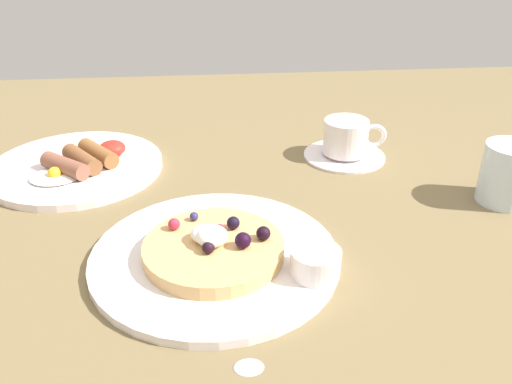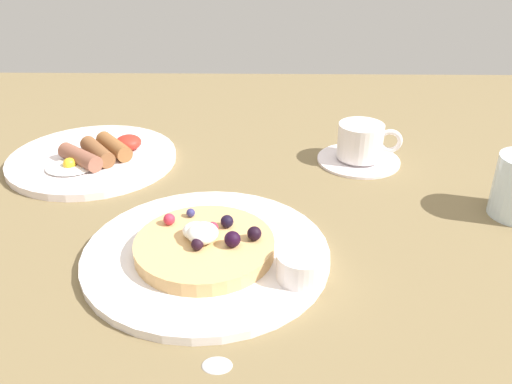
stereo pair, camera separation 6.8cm
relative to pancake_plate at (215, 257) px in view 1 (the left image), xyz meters
The scene contains 9 objects.
ground_plane 5.62cm from the pancake_plate, 51.87° to the left, with size 151.11×147.82×3.00cm, color brown.
pancake_plate is the anchor object (origin of this frame).
pancake_with_berries 1.74cm from the pancake_plate, 98.57° to the right, with size 16.38×16.38×3.93cm.
syrup_ramekin 12.22cm from the pancake_plate, 24.65° to the right, with size 5.60×5.60×3.05cm.
breakfast_plate 33.81cm from the pancake_plate, 128.69° to the left, with size 26.83×26.83×1.18cm, color white.
fried_breakfast 31.90cm from the pancake_plate, 127.84° to the left, with size 13.22×13.02×2.80cm.
coffee_saucer 35.23cm from the pancake_plate, 51.02° to the left, with size 13.38×13.38×0.85cm, color white.
coffee_cup 35.46cm from the pancake_plate, 50.78° to the left, with size 10.21×7.26×5.59cm.
water_glass 42.41cm from the pancake_plate, 14.60° to the left, with size 7.42×7.42×8.50cm, color silver.
Camera 1 is at (-3.28, -56.41, 37.31)cm, focal length 37.72 mm.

